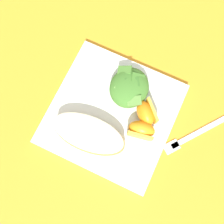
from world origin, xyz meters
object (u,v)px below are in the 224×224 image
at_px(orange_wedge_front, 141,130).
at_px(metal_fork, 194,135).
at_px(white_plate, 112,114).
at_px(green_salad_pile, 129,87).
at_px(cheesy_pizza_bread, 89,134).
at_px(orange_wedge_middle, 146,113).

bearing_deg(orange_wedge_front, metal_fork, -67.83).
height_order(white_plate, orange_wedge_front, orange_wedge_front).
distance_m(green_salad_pile, orange_wedge_front, 0.10).
bearing_deg(cheesy_pizza_bread, white_plate, -20.01).
bearing_deg(white_plate, metal_fork, -79.50).
height_order(white_plate, cheesy_pizza_bread, cheesy_pizza_bread).
bearing_deg(orange_wedge_middle, cheesy_pizza_bread, 135.23).
distance_m(cheesy_pizza_bread, orange_wedge_front, 0.12).
height_order(orange_wedge_middle, metal_fork, orange_wedge_middle).
relative_size(green_salad_pile, orange_wedge_middle, 1.47).
bearing_deg(orange_wedge_front, cheesy_pizza_bread, 119.09).
bearing_deg(white_plate, cheesy_pizza_bread, 159.99).
xyz_separation_m(cheesy_pizza_bread, orange_wedge_front, (0.06, -0.10, 0.00)).
xyz_separation_m(orange_wedge_front, orange_wedge_middle, (0.04, 0.01, 0.00)).
bearing_deg(orange_wedge_front, green_salad_pile, 39.57).
bearing_deg(white_plate, green_salad_pile, -10.36).
xyz_separation_m(white_plate, orange_wedge_middle, (0.03, -0.07, 0.03)).
distance_m(white_plate, metal_fork, 0.20).
distance_m(orange_wedge_front, orange_wedge_middle, 0.04).
bearing_deg(orange_wedge_middle, white_plate, 111.86).
height_order(white_plate, orange_wedge_middle, orange_wedge_middle).
xyz_separation_m(cheesy_pizza_bread, metal_fork, (0.10, -0.22, -0.03)).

